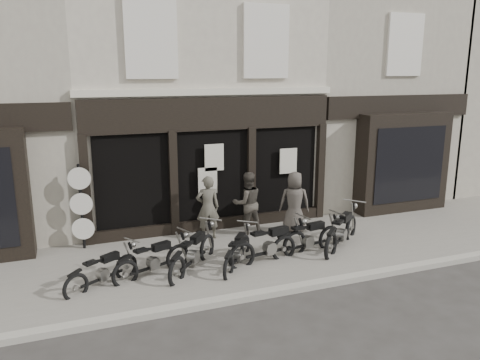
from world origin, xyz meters
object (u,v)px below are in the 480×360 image
object	(u,v)px
motorcycle_2	(193,256)
man_right	(294,202)
motorcycle_0	(103,274)
motorcycle_5	(308,241)
man_left	(208,207)
man_centre	(247,203)
motorcycle_4	(270,247)
advert_sign_post	(82,211)
motorcycle_1	(153,262)
motorcycle_3	(237,254)
motorcycle_6	(342,234)

from	to	relation	value
motorcycle_2	man_right	size ratio (longest dim) A/B	1.03
motorcycle_0	motorcycle_5	bearing A→B (deg)	-30.49
man_left	man_centre	distance (m)	1.16
motorcycle_4	motorcycle_0	bearing A→B (deg)	169.41
motorcycle_5	man_left	xyz separation A→B (m)	(-2.09, 1.83, 0.59)
motorcycle_0	advert_sign_post	distance (m)	2.48
motorcycle_1	motorcycle_4	world-z (taller)	motorcycle_4
man_right	motorcycle_5	bearing A→B (deg)	99.54
man_left	motorcycle_1	bearing A→B (deg)	51.06
motorcycle_1	man_left	distance (m)	2.63
motorcycle_2	motorcycle_5	xyz separation A→B (m)	(2.99, -0.02, -0.01)
man_left	man_right	size ratio (longest dim) A/B	1.00
motorcycle_3	man_left	world-z (taller)	man_left
motorcycle_1	motorcycle_2	bearing A→B (deg)	-23.51
motorcycle_3	motorcycle_6	xyz separation A→B (m)	(2.97, 0.18, 0.07)
motorcycle_0	man_centre	size ratio (longest dim) A/B	0.96
motorcycle_3	motorcycle_4	size ratio (longest dim) A/B	0.74
motorcycle_0	motorcycle_2	distance (m)	2.04
motorcycle_2	motorcycle_5	world-z (taller)	motorcycle_2
motorcycle_4	man_right	world-z (taller)	man_right
motorcycle_1	motorcycle_3	bearing A→B (deg)	-27.39
motorcycle_0	motorcycle_6	xyz separation A→B (m)	(6.04, 0.17, 0.09)
motorcycle_2	motorcycle_6	xyz separation A→B (m)	(4.00, 0.03, 0.03)
motorcycle_2	motorcycle_3	world-z (taller)	motorcycle_2
motorcycle_3	advert_sign_post	xyz separation A→B (m)	(-3.36, 2.35, 0.77)
motorcycle_0	man_right	distance (m)	5.65
man_centre	advert_sign_post	distance (m)	4.40
motorcycle_1	man_right	bearing A→B (deg)	-3.67
motorcycle_3	motorcycle_6	size ratio (longest dim) A/B	0.85
motorcycle_6	advert_sign_post	xyz separation A→B (m)	(-6.33, 2.17, 0.69)
motorcycle_5	motorcycle_4	bearing A→B (deg)	177.07
motorcycle_6	motorcycle_0	bearing A→B (deg)	142.44
motorcycle_6	advert_sign_post	size ratio (longest dim) A/B	0.84
motorcycle_0	man_left	xyz separation A→B (m)	(2.94, 1.96, 0.64)
motorcycle_2	man_right	world-z (taller)	man_right
motorcycle_1	man_left	bearing A→B (deg)	22.19
motorcycle_0	man_right	bearing A→B (deg)	-15.31
motorcycle_1	motorcycle_3	size ratio (longest dim) A/B	1.14
motorcycle_5	advert_sign_post	distance (m)	5.80
motorcycle_6	man_right	world-z (taller)	man_right
motorcycle_6	motorcycle_2	bearing A→B (deg)	141.20
motorcycle_2	man_left	bearing A→B (deg)	15.83
motorcycle_1	man_left	world-z (taller)	man_left
man_left	man_right	world-z (taller)	man_left
motorcycle_3	man_centre	xyz separation A→B (m)	(1.02, 1.98, 0.63)
motorcycle_5	motorcycle_6	bearing A→B (deg)	-7.98
motorcycle_5	man_left	bearing A→B (deg)	128.43
motorcycle_1	motorcycle_6	world-z (taller)	motorcycle_6
motorcycle_2	man_right	bearing A→B (deg)	-24.17
motorcycle_3	man_left	distance (m)	2.07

